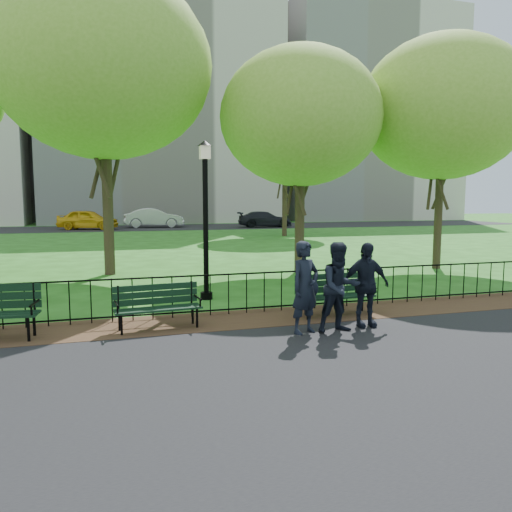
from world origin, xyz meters
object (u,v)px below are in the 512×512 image
object	(u,v)px
park_bench_main	(324,289)
person_left	(305,287)
park_bench_left_a	(157,302)
person_mid	(340,287)
tree_near_w	(103,66)
sedan_silver	(154,218)
taxi	(88,220)
tree_mid_e	(443,108)
lamppost	(206,214)
sedan_dark	(265,219)
person_right	(365,285)
tree_far_e	(285,135)
tree_near_e	(301,117)

from	to	relation	value
park_bench_main	person_left	distance (m)	1.43
park_bench_left_a	person_mid	size ratio (longest dim) A/B	0.99
tree_near_w	park_bench_left_a	bearing A→B (deg)	-83.60
sedan_silver	taxi	bearing A→B (deg)	110.39
tree_mid_e	taxi	world-z (taller)	tree_mid_e
lamppost	taxi	bearing A→B (deg)	97.20
lamppost	person_left	bearing A→B (deg)	-72.69
tree_mid_e	taxi	bearing A→B (deg)	115.31
tree_near_w	sedan_dark	bearing A→B (deg)	61.73
park_bench_main	taxi	size ratio (longest dim) A/B	0.37
person_right	sedan_dark	xyz separation A→B (m)	(8.33, 32.64, -0.14)
park_bench_main	sedan_silver	bearing A→B (deg)	88.68
tree_far_e	tree_mid_e	bearing A→B (deg)	-90.13
tree_near_e	tree_mid_e	size ratio (longest dim) A/B	0.92
person_left	person_right	bearing A→B (deg)	-16.44
person_mid	taxi	xyz separation A→B (m)	(-5.56, 33.65, -0.04)
tree_near_e	person_left	distance (m)	8.78
tree_near_w	tree_far_e	xyz separation A→B (m)	(11.23, 14.26, -0.01)
tree_mid_e	sedan_silver	world-z (taller)	tree_mid_e
tree_near_e	person_right	size ratio (longest dim) A/B	4.50
park_bench_left_a	taxi	xyz separation A→B (m)	(-2.34, 32.44, 0.28)
tree_near_e	tree_mid_e	bearing A→B (deg)	-5.42
lamppost	person_left	size ratio (longest dim) A/B	2.27
sedan_silver	person_left	bearing A→B (deg)	-175.60
tree_near_e	sedan_dark	size ratio (longest dim) A/B	1.59
tree_near_e	person_mid	distance (m)	8.69
person_mid	sedan_dark	distance (m)	34.07
person_right	sedan_dark	world-z (taller)	person_right
tree_near_w	sedan_silver	world-z (taller)	tree_near_w
person_right	sedan_silver	bearing A→B (deg)	95.22
lamppost	taxi	size ratio (longest dim) A/B	0.83
park_bench_left_a	lamppost	xyz separation A→B (m)	(1.44, 2.53, 1.58)
tree_far_e	taxi	world-z (taller)	tree_far_e
tree_far_e	sedan_silver	world-z (taller)	tree_far_e
park_bench_main	park_bench_left_a	xyz separation A→B (m)	(-3.45, 0.02, -0.06)
lamppost	person_mid	xyz separation A→B (m)	(1.79, -3.75, -1.26)
tree_near_w	person_mid	distance (m)	11.12
person_left	sedan_dark	bearing A→B (deg)	51.86
person_right	sedan_dark	size ratio (longest dim) A/B	0.35
park_bench_left_a	tree_far_e	distance (m)	24.78
person_mid	person_right	distance (m)	0.69
tree_near_w	tree_mid_e	size ratio (longest dim) A/B	1.19
person_left	taxi	xyz separation A→B (m)	(-4.91, 33.55, -0.06)
lamppost	person_right	xyz separation A→B (m)	(2.44, -3.53, -1.28)
tree_far_e	person_left	size ratio (longest dim) A/B	5.57
person_right	taxi	size ratio (longest dim) A/B	0.35
tree_near_w	person_mid	size ratio (longest dim) A/B	5.67
tree_near_w	person_right	size ratio (longest dim) A/B	5.81
lamppost	tree_near_w	xyz separation A→B (m)	(-2.27, 4.86, 4.50)
person_mid	person_right	size ratio (longest dim) A/B	1.02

